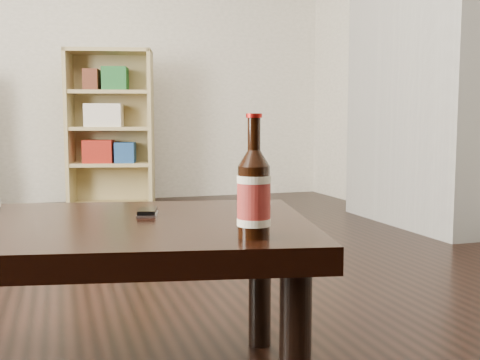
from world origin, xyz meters
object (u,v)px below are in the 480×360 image
object	(u,v)px
beer_bottle	(254,194)
bookshelf	(110,125)
coffee_table	(71,245)
phone	(148,212)

from	to	relation	value
beer_bottle	bookshelf	bearing A→B (deg)	89.65
bookshelf	beer_bottle	xyz separation A→B (m)	(-0.02, -3.53, -0.12)
bookshelf	beer_bottle	size ratio (longest dim) A/B	4.84
bookshelf	coffee_table	size ratio (longest dim) A/B	0.98
beer_bottle	phone	world-z (taller)	beer_bottle
phone	bookshelf	bearing A→B (deg)	100.56
bookshelf	phone	distance (m)	3.19
coffee_table	phone	size ratio (longest dim) A/B	12.38
beer_bottle	phone	xyz separation A→B (m)	(-0.17, 0.35, -0.08)
coffee_table	phone	world-z (taller)	phone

